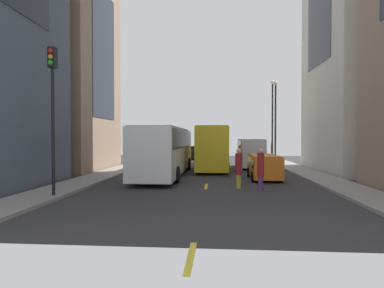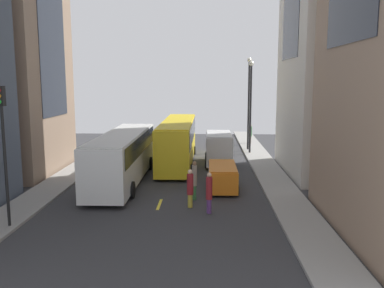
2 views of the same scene
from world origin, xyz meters
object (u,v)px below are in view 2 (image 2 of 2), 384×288
city_bus_white (123,153)px  delivery_van_white (219,146)px  pedestrian_crossing_mid (209,192)px  traffic_light_near_corner (3,131)px  streetcar_yellow (178,138)px  pedestrian_waiting_curb (194,179)px  car_orange_1 (223,175)px  car_black_0 (169,135)px  pedestrian_walking_far (190,187)px  pedestrian_crossing_near (250,133)px

city_bus_white → delivery_van_white: size_ratio=2.52×
pedestrian_crossing_mid → traffic_light_near_corner: (-9.34, -2.64, 3.46)m
streetcar_yellow → pedestrian_waiting_curb: 10.89m
streetcar_yellow → car_orange_1: streetcar_yellow is taller
delivery_van_white → city_bus_white: bearing=-136.8°
pedestrian_waiting_curb → city_bus_white: bearing=47.8°
streetcar_yellow → car_black_0: 11.00m
pedestrian_walking_far → pedestrian_crossing_near: bearing=-74.7°
pedestrian_crossing_mid → city_bus_white: bearing=-123.3°
pedestrian_crossing_mid → traffic_light_near_corner: size_ratio=0.33×
streetcar_yellow → car_orange_1: 9.05m
pedestrian_crossing_mid → traffic_light_near_corner: traffic_light_near_corner is taller
streetcar_yellow → pedestrian_crossing_near: streetcar_yellow is taller
streetcar_yellow → pedestrian_walking_far: streetcar_yellow is taller
car_orange_1 → pedestrian_walking_far: (-1.90, -3.89, 0.20)m
pedestrian_walking_far → streetcar_yellow: bearing=-53.8°
car_black_0 → pedestrian_walking_far: bearing=-81.9°
car_black_0 → pedestrian_crossing_mid: 24.33m
pedestrian_walking_far → delivery_van_white: bearing=-69.9°
streetcar_yellow → pedestrian_crossing_near: size_ratio=6.70×
streetcar_yellow → pedestrian_crossing_mid: streetcar_yellow is taller
pedestrian_waiting_curb → traffic_light_near_corner: bearing=118.4°
pedestrian_crossing_mid → pedestrian_waiting_curb: pedestrian_waiting_curb is taller
city_bus_white → car_black_0: (1.48, 17.38, -1.02)m
car_black_0 → traffic_light_near_corner: size_ratio=0.69×
car_black_0 → pedestrian_waiting_curb: size_ratio=1.96×
city_bus_white → streetcar_yellow: streetcar_yellow is taller
delivery_van_white → pedestrian_walking_far: bearing=-99.0°
pedestrian_crossing_mid → pedestrian_walking_far: 1.41m
car_black_0 → pedestrian_waiting_curb: 21.79m
traffic_light_near_corner → pedestrian_waiting_curb: bearing=30.8°
car_orange_1 → pedestrian_walking_far: pedestrian_walking_far is taller
pedestrian_waiting_curb → pedestrian_crossing_near: size_ratio=1.12×
pedestrian_crossing_mid → car_black_0: bearing=-154.5°
car_orange_1 → pedestrian_crossing_mid: 4.94m
car_orange_1 → pedestrian_walking_far: 4.33m
streetcar_yellow → pedestrian_waiting_curb: size_ratio=5.96×
delivery_van_white → pedestrian_crossing_near: 11.53m
car_orange_1 → pedestrian_crossing_mid: (-0.88, -4.85, 0.23)m
delivery_van_white → pedestrian_waiting_curb: (-1.70, -10.38, -0.28)m
city_bus_white → pedestrian_waiting_curb: 6.49m
delivery_van_white → car_black_0: bearing=114.9°
city_bus_white → car_orange_1: bearing=-14.3°
city_bus_white → delivery_van_white: bearing=43.2°
delivery_van_white → pedestrian_walking_far: 12.00m
streetcar_yellow → pedestrian_crossing_near: 12.77m
car_orange_1 → pedestrian_crossing_mid: size_ratio=1.94×
pedestrian_waiting_curb → pedestrian_crossing_near: (5.42, 21.29, 0.00)m
car_orange_1 → pedestrian_walking_far: bearing=-116.1°
pedestrian_waiting_curb → streetcar_yellow: bearing=6.6°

